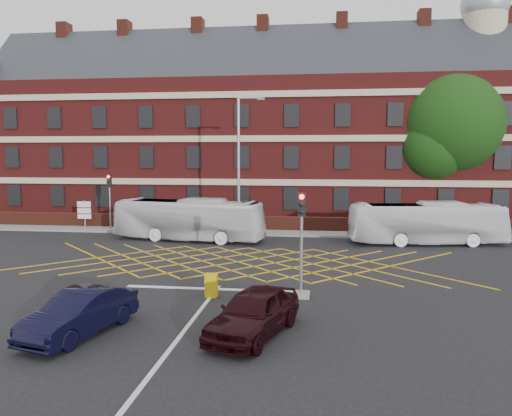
# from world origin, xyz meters

# --- Properties ---
(ground) EXTENTS (120.00, 120.00, 0.00)m
(ground) POSITION_xyz_m (0.00, 0.00, 0.00)
(ground) COLOR black
(ground) RESTS_ON ground
(victorian_building) EXTENTS (51.00, 12.17, 20.40)m
(victorian_building) POSITION_xyz_m (0.25, 22.00, 7.84)
(victorian_building) COLOR #5D1818
(victorian_building) RESTS_ON ground
(boundary_wall) EXTENTS (56.00, 0.50, 1.10)m
(boundary_wall) POSITION_xyz_m (0.00, 13.00, 0.55)
(boundary_wall) COLOR #542016
(boundary_wall) RESTS_ON ground
(far_pavement) EXTENTS (60.00, 3.00, 0.12)m
(far_pavement) POSITION_xyz_m (0.00, 12.00, 0.06)
(far_pavement) COLOR slate
(far_pavement) RESTS_ON ground
(box_junction_hatching) EXTENTS (8.22, 8.22, 0.02)m
(box_junction_hatching) POSITION_xyz_m (0.00, 2.00, 0.01)
(box_junction_hatching) COLOR #CC990C
(box_junction_hatching) RESTS_ON ground
(stop_line) EXTENTS (8.00, 0.30, 0.02)m
(stop_line) POSITION_xyz_m (0.00, -3.50, 0.01)
(stop_line) COLOR silver
(stop_line) RESTS_ON ground
(centre_line) EXTENTS (0.15, 14.00, 0.02)m
(centre_line) POSITION_xyz_m (0.00, -10.00, 0.01)
(centre_line) COLOR silver
(centre_line) RESTS_ON ground
(bus_left) EXTENTS (10.43, 3.94, 2.84)m
(bus_left) POSITION_xyz_m (-4.37, 8.21, 1.42)
(bus_left) COLOR silver
(bus_left) RESTS_ON ground
(bus_right) EXTENTS (10.02, 3.41, 2.74)m
(bus_right) POSITION_xyz_m (11.15, 8.80, 1.37)
(bus_right) COLOR white
(bus_right) RESTS_ON ground
(car_navy) EXTENTS (2.52, 4.58, 1.43)m
(car_navy) POSITION_xyz_m (-3.25, -9.35, 0.72)
(car_navy) COLOR black
(car_navy) RESTS_ON ground
(car_maroon) EXTENTS (3.07, 4.79, 1.52)m
(car_maroon) POSITION_xyz_m (2.32, -8.67, 0.76)
(car_maroon) COLOR black
(car_maroon) RESTS_ON ground
(deciduous_tree) EXTENTS (8.40, 8.36, 12.34)m
(deciduous_tree) POSITION_xyz_m (14.52, 17.93, 7.57)
(deciduous_tree) COLOR black
(deciduous_tree) RESTS_ON ground
(traffic_light_near) EXTENTS (0.70, 0.70, 4.27)m
(traffic_light_near) POSITION_xyz_m (3.65, -4.20, 1.76)
(traffic_light_near) COLOR slate
(traffic_light_near) RESTS_ON ground
(traffic_light_far) EXTENTS (0.70, 0.70, 4.27)m
(traffic_light_far) POSITION_xyz_m (-11.10, 10.94, 1.76)
(traffic_light_far) COLOR slate
(traffic_light_far) RESTS_ON ground
(street_lamp) EXTENTS (2.25, 1.00, 9.51)m
(street_lamp) POSITION_xyz_m (-1.06, 9.14, 3.32)
(street_lamp) COLOR slate
(street_lamp) RESTS_ON ground
(direction_signs) EXTENTS (1.10, 0.16, 2.20)m
(direction_signs) POSITION_xyz_m (-13.79, 12.23, 1.38)
(direction_signs) COLOR gray
(direction_signs) RESTS_ON ground
(utility_cabinet) EXTENTS (0.48, 0.36, 0.97)m
(utility_cabinet) POSITION_xyz_m (0.03, -4.65, 0.48)
(utility_cabinet) COLOR gold
(utility_cabinet) RESTS_ON ground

